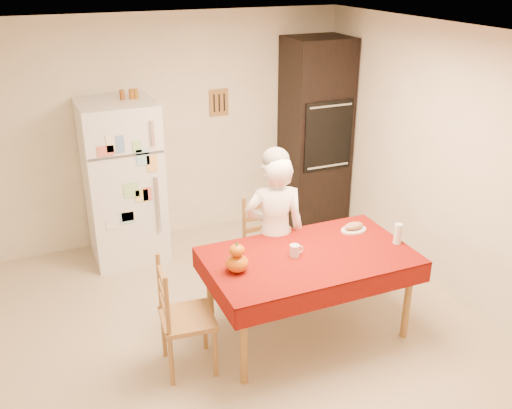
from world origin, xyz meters
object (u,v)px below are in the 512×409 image
refrigerator (123,182)px  oven_cabinet (315,133)px  chair_far (266,241)px  coffee_mug (295,251)px  pumpkin_lower (237,263)px  chair_left (179,313)px  wine_glass (398,234)px  dining_table (309,262)px  bread_plate (354,230)px  seated_woman (275,234)px

refrigerator → oven_cabinet: oven_cabinet is taller
chair_far → coffee_mug: size_ratio=9.50×
refrigerator → pumpkin_lower: 2.08m
chair_left → coffee_mug: bearing=-81.2°
wine_glass → dining_table: bearing=172.1°
refrigerator → dining_table: 2.31m
wine_glass → coffee_mug: bearing=171.7°
bread_plate → wine_glass: bearing=-57.6°
refrigerator → pumpkin_lower: bearing=-76.6°
coffee_mug → bread_plate: coffee_mug is taller
oven_cabinet → seated_woman: size_ratio=1.48×
coffee_mug → chair_far: bearing=83.0°
pumpkin_lower → dining_table: bearing=1.4°
chair_far → coffee_mug: chair_far is taller
oven_cabinet → chair_left: size_ratio=2.32×
dining_table → chair_left: 1.15m
bread_plate → oven_cabinet: bearing=72.2°
chair_left → coffee_mug: (1.01, 0.06, 0.30)m
seated_woman → wine_glass: seated_woman is taller
refrigerator → pumpkin_lower: refrigerator is taller
wine_glass → bread_plate: (-0.22, 0.34, -0.08)m
refrigerator → bread_plate: bearing=-46.3°
dining_table → seated_woman: seated_woman is taller
oven_cabinet → dining_table: (-1.16, -2.06, -0.41)m
refrigerator → dining_table: refrigerator is taller
chair_left → chair_far: bearing=-47.1°
refrigerator → coffee_mug: bearing=-63.2°
refrigerator → seated_woman: refrigerator is taller
refrigerator → coffee_mug: size_ratio=17.00×
oven_cabinet → coffee_mug: oven_cabinet is taller
refrigerator → seated_woman: 1.84m
dining_table → pumpkin_lower: 0.66m
dining_table → oven_cabinet: bearing=60.6°
chair_left → seated_woman: 1.19m
chair_far → pumpkin_lower: chair_far is taller
oven_cabinet → dining_table: 2.39m
dining_table → coffee_mug: 0.17m
chair_far → wine_glass: bearing=-49.5°
chair_left → refrigerator: bearing=5.5°
seated_woman → pumpkin_lower: 0.76m
coffee_mug → seated_woman: bearing=85.2°
oven_cabinet → chair_far: size_ratio=2.32×
wine_glass → pumpkin_lower: bearing=176.3°
oven_cabinet → dining_table: oven_cabinet is taller
chair_far → seated_woman: 0.40m
dining_table → chair_far: size_ratio=1.79×
pumpkin_lower → bread_plate: bearing=11.7°
refrigerator → dining_table: size_ratio=1.00×
pumpkin_lower → bread_plate: size_ratio=0.75×
bread_plate → coffee_mug: bearing=-163.2°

